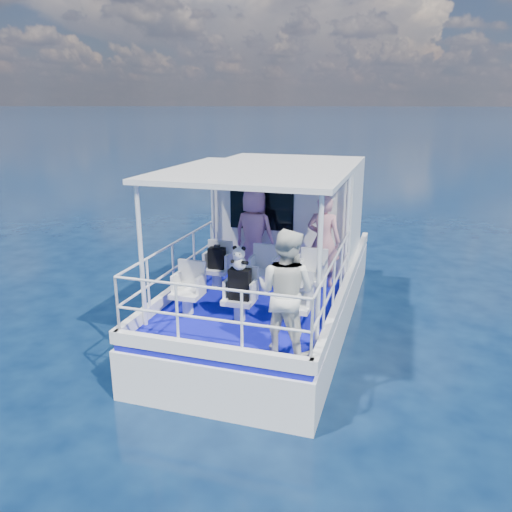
{
  "coord_description": "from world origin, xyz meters",
  "views": [
    {
      "loc": [
        2.42,
        -8.03,
        4.21
      ],
      "look_at": [
        0.06,
        -0.4,
        1.77
      ],
      "focal_mm": 35.0,
      "sensor_mm": 36.0,
      "label": 1
    }
  ],
  "objects_px": {
    "passenger_stbd_aft": "(286,292)",
    "backpack_center": "(240,284)",
    "passenger_port_fwd": "(254,233)",
    "panda": "(239,258)"
  },
  "relations": [
    {
      "from": "backpack_center",
      "to": "panda",
      "type": "relative_size",
      "value": 1.33
    },
    {
      "from": "backpack_center",
      "to": "panda",
      "type": "bearing_deg",
      "value": -80.73
    },
    {
      "from": "passenger_port_fwd",
      "to": "backpack_center",
      "type": "height_order",
      "value": "passenger_port_fwd"
    },
    {
      "from": "passenger_stbd_aft",
      "to": "backpack_center",
      "type": "height_order",
      "value": "passenger_stbd_aft"
    },
    {
      "from": "backpack_center",
      "to": "panda",
      "type": "xyz_separation_m",
      "value": [
        0.0,
        -0.02,
        0.43
      ]
    },
    {
      "from": "passenger_port_fwd",
      "to": "panda",
      "type": "distance_m",
      "value": 2.26
    },
    {
      "from": "passenger_stbd_aft",
      "to": "panda",
      "type": "xyz_separation_m",
      "value": [
        -0.91,
        0.72,
        0.18
      ]
    },
    {
      "from": "passenger_port_fwd",
      "to": "backpack_center",
      "type": "distance_m",
      "value": 2.25
    },
    {
      "from": "passenger_port_fwd",
      "to": "passenger_stbd_aft",
      "type": "xyz_separation_m",
      "value": [
        1.37,
        -2.93,
        -0.0
      ]
    },
    {
      "from": "passenger_stbd_aft",
      "to": "backpack_center",
      "type": "relative_size",
      "value": 3.55
    }
  ]
}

